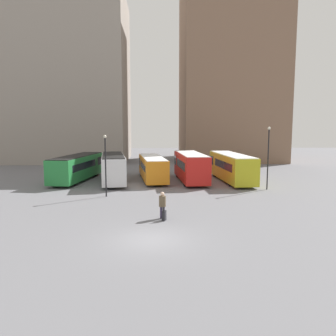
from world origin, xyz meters
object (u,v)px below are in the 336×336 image
at_px(bus_3, 191,166).
at_px(lamp_post_1, 105,161).
at_px(bus_4, 231,166).
at_px(traveler, 162,203).
at_px(suitcase, 164,216).
at_px(lamp_post_0, 268,153).
at_px(bus_2, 152,167).
at_px(bus_0, 78,167).
at_px(bus_1, 113,167).

relative_size(bus_3, lamp_post_1, 1.79).
bearing_deg(bus_4, traveler, 148.14).
distance_m(suitcase, lamp_post_0, 15.23).
bearing_deg(bus_2, bus_3, -111.27).
relative_size(bus_4, suitcase, 11.78).
relative_size(bus_0, suitcase, 11.83).
height_order(bus_3, traveler, bus_3).
bearing_deg(bus_4, lamp_post_1, 118.12).
relative_size(bus_3, traveler, 5.39).
xyz_separation_m(bus_2, bus_3, (4.38, -1.11, 0.25)).
height_order(bus_2, suitcase, bus_2).
distance_m(bus_3, lamp_post_0, 9.08).
bearing_deg(suitcase, traveler, 28.94).
bearing_deg(bus_2, lamp_post_1, 149.40).
height_order(suitcase, lamp_post_1, lamp_post_1).
bearing_deg(bus_2, traveler, 175.94).
distance_m(bus_2, lamp_post_1, 10.24).
xyz_separation_m(suitcase, lamp_post_0, (10.50, 10.53, 3.29)).
distance_m(bus_0, bus_1, 4.60).
relative_size(bus_2, bus_4, 0.93).
bearing_deg(bus_0, bus_3, -86.15).
xyz_separation_m(bus_1, lamp_post_0, (15.85, -4.88, 1.91)).
xyz_separation_m(bus_4, lamp_post_0, (2.40, -5.39, 1.92)).
bearing_deg(suitcase, bus_1, 36.78).
xyz_separation_m(bus_1, lamp_post_1, (0.35, -7.66, 1.54)).
distance_m(bus_2, bus_3, 4.53).
bearing_deg(bus_3, suitcase, 163.97).
height_order(traveler, suitcase, traveler).
distance_m(bus_2, traveler, 16.52).
bearing_deg(lamp_post_1, traveler, -55.92).
relative_size(bus_2, bus_3, 1.06).
bearing_deg(lamp_post_0, bus_3, 142.89).
relative_size(bus_3, lamp_post_0, 1.59).
bearing_deg(bus_0, lamp_post_0, -99.17).
bearing_deg(traveler, bus_1, 37.04).
relative_size(bus_2, lamp_post_1, 1.90).
relative_size(traveler, suitcase, 1.93).
bearing_deg(bus_1, lamp_post_1, 174.20).
height_order(bus_1, suitcase, bus_1).
distance_m(suitcase, lamp_post_1, 9.67).
height_order(bus_0, bus_4, bus_4).
xyz_separation_m(bus_3, lamp_post_0, (7.09, -5.36, 1.87)).
bearing_deg(bus_4, bus_1, 88.34).
xyz_separation_m(bus_2, lamp_post_0, (11.47, -6.47, 2.12)).
bearing_deg(bus_4, bus_3, 86.51).
distance_m(traveler, lamp_post_0, 14.80).
relative_size(bus_0, bus_3, 1.14).
height_order(bus_0, bus_1, bus_1).
relative_size(bus_0, traveler, 6.13).
bearing_deg(suitcase, bus_0, 47.36).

